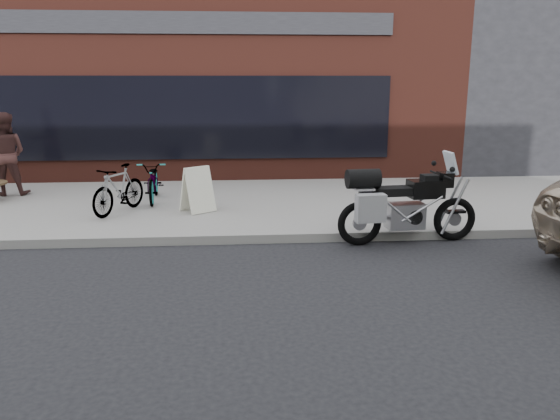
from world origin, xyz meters
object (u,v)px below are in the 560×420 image
object	(u,v)px
bicycle_rear	(119,189)
cafe_patron_left	(5,154)
motorcycle	(400,205)
bicycle_front	(154,181)
sandwich_sign	(197,189)

from	to	relation	value
bicycle_rear	cafe_patron_left	bearing A→B (deg)	171.93
motorcycle	bicycle_rear	size ratio (longest dim) A/B	1.57
bicycle_front	bicycle_rear	world-z (taller)	bicycle_rear
motorcycle	cafe_patron_left	distance (m)	8.49
motorcycle	bicycle_front	world-z (taller)	motorcycle
bicycle_front	sandwich_sign	world-z (taller)	sandwich_sign
motorcycle	bicycle_front	size ratio (longest dim) A/B	1.48
bicycle_rear	motorcycle	bearing A→B (deg)	4.90
cafe_patron_left	bicycle_front	bearing A→B (deg)	159.89
cafe_patron_left	sandwich_sign	bearing A→B (deg)	150.81
sandwich_sign	bicycle_rear	bearing A→B (deg)	145.02
motorcycle	cafe_patron_left	bearing A→B (deg)	148.48
sandwich_sign	cafe_patron_left	distance (m)	4.64
sandwich_sign	cafe_patron_left	world-z (taller)	cafe_patron_left
bicycle_rear	cafe_patron_left	world-z (taller)	cafe_patron_left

